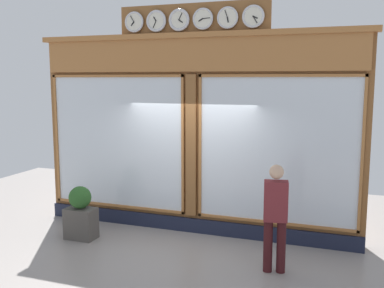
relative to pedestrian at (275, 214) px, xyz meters
The scene contains 4 objects.
shop_facade 2.51m from the pedestrian, 37.96° to the right, with size 6.45×0.42×4.33m.
pedestrian is the anchor object (origin of this frame).
planter_box 3.71m from the pedestrian, ahead, with size 0.56×0.36×0.58m, color #4C4742.
planter_shrub 3.65m from the pedestrian, ahead, with size 0.42×0.42×0.42m, color #285623.
Camera 1 is at (-2.83, 7.88, 2.97)m, focal length 41.68 mm.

